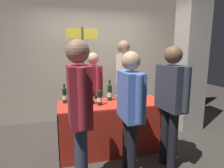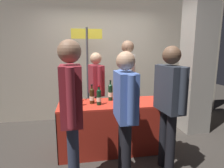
% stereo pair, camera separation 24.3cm
% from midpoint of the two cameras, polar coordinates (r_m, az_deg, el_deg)
% --- Properties ---
extents(ground_plane, '(12.00, 12.00, 0.00)m').
position_cam_midpoint_polar(ground_plane, '(3.26, 2.26, -19.08)').
color(ground_plane, '#38332D').
extents(back_partition, '(6.16, 0.12, 2.85)m').
position_cam_midpoint_polar(back_partition, '(4.40, -2.07, 8.02)').
color(back_partition, '#B2A893').
rests_on(back_partition, ground_plane).
extents(concrete_pillar, '(0.47, 0.47, 3.25)m').
position_cam_midpoint_polar(concrete_pillar, '(4.01, 26.30, 9.61)').
color(concrete_pillar, gray).
rests_on(concrete_pillar, ground_plane).
extents(tasting_table, '(1.66, 0.64, 0.78)m').
position_cam_midpoint_polar(tasting_table, '(3.03, 2.33, -10.32)').
color(tasting_table, red).
rests_on(tasting_table, ground_plane).
extents(featured_wine_bottle, '(0.07, 0.07, 0.34)m').
position_cam_midpoint_polar(featured_wine_bottle, '(3.09, 6.03, -2.38)').
color(featured_wine_bottle, '#38230F').
rests_on(featured_wine_bottle, tasting_table).
extents(display_bottle_0, '(0.07, 0.07, 0.30)m').
position_cam_midpoint_polar(display_bottle_0, '(2.81, -1.55, -3.91)').
color(display_bottle_0, black).
rests_on(display_bottle_0, tasting_table).
extents(display_bottle_1, '(0.08, 0.08, 0.30)m').
position_cam_midpoint_polar(display_bottle_1, '(2.89, -3.75, -3.57)').
color(display_bottle_1, '#38230F').
rests_on(display_bottle_1, tasting_table).
extents(display_bottle_2, '(0.07, 0.07, 0.30)m').
position_cam_midpoint_polar(display_bottle_2, '(3.03, -11.74, -3.01)').
color(display_bottle_2, black).
rests_on(display_bottle_2, tasting_table).
extents(display_bottle_3, '(0.07, 0.07, 0.32)m').
position_cam_midpoint_polar(display_bottle_3, '(2.76, -8.25, -4.09)').
color(display_bottle_3, '#192333').
rests_on(display_bottle_3, tasting_table).
extents(display_bottle_4, '(0.07, 0.07, 0.34)m').
position_cam_midpoint_polar(display_bottle_4, '(3.06, 1.87, -2.47)').
color(display_bottle_4, black).
rests_on(display_bottle_4, tasting_table).
extents(wine_glass_near_vendor, '(0.08, 0.08, 0.13)m').
position_cam_midpoint_polar(wine_glass_near_vendor, '(2.87, 4.26, -4.23)').
color(wine_glass_near_vendor, silver).
rests_on(wine_glass_near_vendor, tasting_table).
extents(flower_vase, '(0.09, 0.09, 0.39)m').
position_cam_midpoint_polar(flower_vase, '(3.03, -8.47, -3.32)').
color(flower_vase, tan).
rests_on(flower_vase, tasting_table).
extents(vendor_presenter, '(0.27, 0.57, 1.56)m').
position_cam_midpoint_polar(vendor_presenter, '(3.50, -2.85, -0.80)').
color(vendor_presenter, black).
rests_on(vendor_presenter, ground_plane).
extents(vendor_assistant, '(0.24, 0.57, 1.78)m').
position_cam_midpoint_polar(vendor_assistant, '(3.78, 6.52, 2.37)').
color(vendor_assistant, '#2D3347').
rests_on(vendor_assistant, ground_plane).
extents(taster_foreground_right, '(0.22, 0.61, 1.59)m').
position_cam_midpoint_polar(taster_foreground_right, '(2.22, 7.15, -6.72)').
color(taster_foreground_right, black).
rests_on(taster_foreground_right, ground_plane).
extents(taster_foreground_left, '(0.23, 0.56, 1.70)m').
position_cam_midpoint_polar(taster_foreground_left, '(1.96, -8.75, -6.91)').
color(taster_foreground_left, '#2D3347').
rests_on(taster_foreground_left, ground_plane).
extents(taster_foreground_centre, '(0.24, 0.62, 1.65)m').
position_cam_midpoint_polar(taster_foreground_centre, '(2.54, 19.70, -4.02)').
color(taster_foreground_centre, black).
rests_on(taster_foreground_centre, ground_plane).
extents(booth_signpost, '(0.62, 0.04, 2.05)m').
position_cam_midpoint_polar(booth_signpost, '(3.88, -5.72, 6.13)').
color(booth_signpost, '#47474C').
rests_on(booth_signpost, ground_plane).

